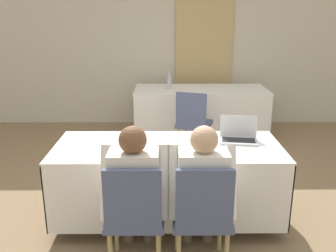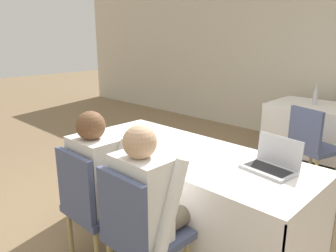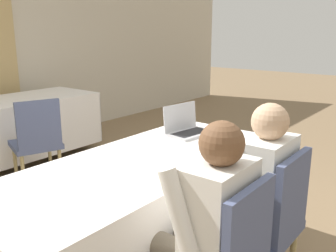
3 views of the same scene
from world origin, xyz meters
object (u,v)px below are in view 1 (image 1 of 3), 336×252
at_px(person_white_shirt, 202,187).
at_px(laptop, 239,136).
at_px(cell_phone, 163,157).
at_px(person_checkered_shirt, 135,187).
at_px(chair_near_left, 135,213).
at_px(water_bottle, 169,81).
at_px(chair_far_spare, 193,120).
at_px(chair_near_right, 202,213).

bearing_deg(person_white_shirt, laptop, -118.79).
relative_size(cell_phone, person_checkered_shirt, 0.14).
relative_size(cell_phone, chair_near_left, 0.18).
bearing_deg(chair_near_left, laptop, -137.03).
bearing_deg(cell_phone, laptop, 2.89).
height_order(person_checkered_shirt, person_white_shirt, same).
height_order(laptop, person_white_shirt, person_white_shirt).
height_order(laptop, water_bottle, water_bottle).
relative_size(chair_near_left, chair_far_spare, 1.00).
xyz_separation_m(laptop, person_white_shirt, (-0.41, -0.74, -0.15)).
relative_size(chair_near_left, chair_near_right, 1.00).
bearing_deg(person_checkered_shirt, laptop, -140.70).
distance_m(cell_phone, person_white_shirt, 0.45).
bearing_deg(chair_far_spare, chair_near_left, 94.58).
xyz_separation_m(cell_phone, chair_far_spare, (0.39, 1.98, -0.27)).
xyz_separation_m(cell_phone, chair_near_left, (-0.21, -0.43, -0.27)).
bearing_deg(water_bottle, chair_near_right, -86.26).
bearing_deg(chair_near_right, person_checkered_shirt, -11.62).
height_order(water_bottle, chair_near_right, water_bottle).
distance_m(chair_near_right, person_checkered_shirt, 0.53).
xyz_separation_m(water_bottle, person_white_shirt, (0.21, -3.16, -0.22)).
bearing_deg(person_white_shirt, chair_near_left, 11.62).
xyz_separation_m(chair_near_right, chair_far_spare, (0.10, 2.42, 0.00)).
bearing_deg(water_bottle, laptop, -75.56).
distance_m(chair_near_right, chair_far_spare, 2.42).
relative_size(person_checkered_shirt, person_white_shirt, 1.00).
xyz_separation_m(water_bottle, chair_far_spare, (0.32, -0.85, -0.38)).
xyz_separation_m(chair_near_right, person_white_shirt, (0.00, 0.10, 0.16)).
bearing_deg(person_checkered_shirt, chair_near_left, 90.00).
bearing_deg(chair_far_spare, chair_near_right, 106.15).
height_order(chair_far_spare, person_checkered_shirt, person_checkered_shirt).
relative_size(water_bottle, person_white_shirt, 0.23).
distance_m(cell_phone, water_bottle, 2.83).
xyz_separation_m(chair_near_left, chair_far_spare, (0.60, 2.42, 0.00)).
height_order(chair_near_right, person_checkered_shirt, person_checkered_shirt).
bearing_deg(chair_near_right, water_bottle, -86.26).
relative_size(laptop, chair_near_right, 0.41).
bearing_deg(water_bottle, cell_phone, -91.57).
distance_m(chair_near_left, chair_far_spare, 2.49).
xyz_separation_m(laptop, chair_far_spare, (-0.31, 1.57, -0.31)).
height_order(water_bottle, chair_near_left, water_bottle).
distance_m(water_bottle, person_checkered_shirt, 3.18).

